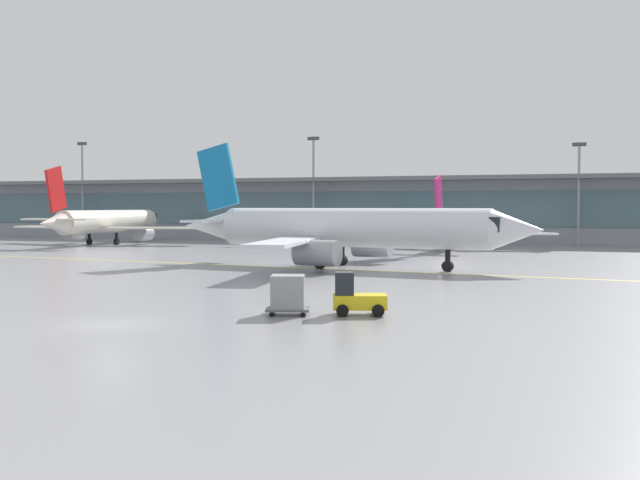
% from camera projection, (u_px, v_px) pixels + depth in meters
% --- Properties ---
extents(ground_plane, '(400.00, 400.00, 0.00)m').
position_uv_depth(ground_plane, '(111.00, 325.00, 34.30)').
color(ground_plane, gray).
extents(taxiway_centreline_stripe, '(109.37, 12.47, 0.01)m').
position_uv_depth(taxiway_centreline_stripe, '(345.00, 270.00, 64.16)').
color(taxiway_centreline_stripe, yellow).
rests_on(taxiway_centreline_stripe, ground_plane).
extents(terminal_concourse, '(178.39, 11.00, 9.60)m').
position_uv_depth(terminal_concourse, '(451.00, 209.00, 114.32)').
color(terminal_concourse, '#8C939E').
rests_on(terminal_concourse, ground_plane).
extents(gate_airplane_0, '(28.88, 31.17, 10.32)m').
position_uv_depth(gate_airplane_0, '(108.00, 222.00, 107.25)').
color(gate_airplane_0, silver).
rests_on(gate_airplane_0, ground_plane).
extents(gate_airplane_1, '(24.69, 26.49, 8.79)m').
position_uv_depth(gate_airplane_1, '(456.00, 228.00, 95.69)').
color(gate_airplane_1, white).
rests_on(gate_airplane_1, ground_plane).
extents(taxiing_regional_jet, '(33.62, 31.07, 11.13)m').
position_uv_depth(taxiing_regional_jet, '(348.00, 229.00, 66.08)').
color(taxiing_regional_jet, silver).
rests_on(taxiing_regional_jet, ground_plane).
extents(baggage_tug, '(2.91, 2.28, 2.10)m').
position_uv_depth(baggage_tug, '(355.00, 297.00, 37.39)').
color(baggage_tug, yellow).
rests_on(baggage_tug, ground_plane).
extents(cargo_dolly_lead, '(2.51, 2.19, 1.94)m').
position_uv_depth(cargo_dolly_lead, '(288.00, 293.00, 37.43)').
color(cargo_dolly_lead, '#595B60').
rests_on(cargo_dolly_lead, ground_plane).
extents(apron_light_mast_0, '(1.80, 0.36, 16.01)m').
position_uv_depth(apron_light_mast_0, '(83.00, 186.00, 129.14)').
color(apron_light_mast_0, gray).
rests_on(apron_light_mast_0, ground_plane).
extents(apron_light_mast_1, '(1.80, 0.36, 15.64)m').
position_uv_depth(apron_light_mast_1, '(313.00, 185.00, 114.97)').
color(apron_light_mast_1, gray).
rests_on(apron_light_mast_1, ground_plane).
extents(apron_light_mast_2, '(1.80, 0.36, 13.73)m').
position_uv_depth(apron_light_mast_2, '(579.00, 189.00, 102.19)').
color(apron_light_mast_2, gray).
rests_on(apron_light_mast_2, ground_plane).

